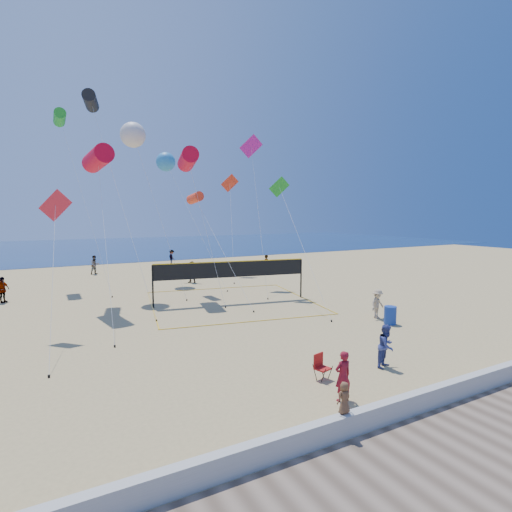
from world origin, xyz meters
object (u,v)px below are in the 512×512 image
trash_barrel (390,315)px  volleyball_net (231,274)px  camp_chair (321,365)px  woman (343,376)px

trash_barrel → volleyball_net: (-5.03, 8.59, 1.39)m
camp_chair → woman: bearing=-118.7°
woman → volleyball_net: volleyball_net is taller
camp_chair → volleyball_net: 12.70m
camp_chair → trash_barrel: 8.35m
volleyball_net → trash_barrel: bearing=-49.2°
camp_chair → trash_barrel: bearing=12.8°
camp_chair → volleyball_net: size_ratio=0.08×
woman → camp_chair: size_ratio=1.59×
woman → volleyball_net: size_ratio=0.13×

